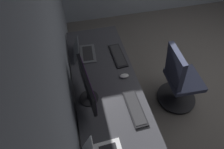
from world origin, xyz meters
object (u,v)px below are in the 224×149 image
at_px(laptop_left, 83,52).
at_px(mouse_spare, 124,76).
at_px(monitor_primary, 87,85).
at_px(keyboard_main, 135,108).
at_px(keyboard_spare, 118,55).
at_px(office_chair, 179,81).
at_px(drawer_pedestal, 110,122).

relative_size(laptop_left, mouse_spare, 3.37).
relative_size(monitor_primary, mouse_spare, 5.41).
distance_m(keyboard_main, keyboard_spare, 0.77).
bearing_deg(monitor_primary, keyboard_spare, -40.13).
bearing_deg(laptop_left, mouse_spare, -139.65).
bearing_deg(keyboard_main, office_chair, -62.78).
xyz_separation_m(mouse_spare, office_chair, (-0.03, -0.76, -0.29)).
xyz_separation_m(keyboard_spare, office_chair, (-0.37, -0.74, -0.28)).
height_order(monitor_primary, keyboard_spare, monitor_primary).
relative_size(drawer_pedestal, monitor_primary, 1.23).
bearing_deg(drawer_pedestal, laptop_left, 10.86).
bearing_deg(keyboard_spare, office_chair, -116.61).
bearing_deg(drawer_pedestal, monitor_primary, 54.45).
bearing_deg(mouse_spare, office_chair, -91.95).
bearing_deg(mouse_spare, keyboard_spare, -2.84).
height_order(keyboard_spare, office_chair, office_chair).
relative_size(laptop_left, keyboard_spare, 0.82).
relative_size(keyboard_main, office_chair, 0.44).
bearing_deg(monitor_primary, laptop_left, -2.92).
distance_m(laptop_left, office_chair, 1.30).
bearing_deg(office_chair, mouse_spare, 88.05).
bearing_deg(keyboard_main, mouse_spare, -1.66).
bearing_deg(monitor_primary, drawer_pedestal, -125.55).
xyz_separation_m(monitor_primary, laptop_left, (0.67, -0.03, -0.19)).
relative_size(drawer_pedestal, office_chair, 0.72).
distance_m(monitor_primary, laptop_left, 0.69).
bearing_deg(keyboard_main, drawer_pedestal, 68.41).
bearing_deg(mouse_spare, laptop_left, 40.35).
height_order(drawer_pedestal, laptop_left, laptop_left).
distance_m(drawer_pedestal, keyboard_main, 0.47).
bearing_deg(office_chair, keyboard_main, 117.22).
distance_m(monitor_primary, keyboard_spare, 0.74).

